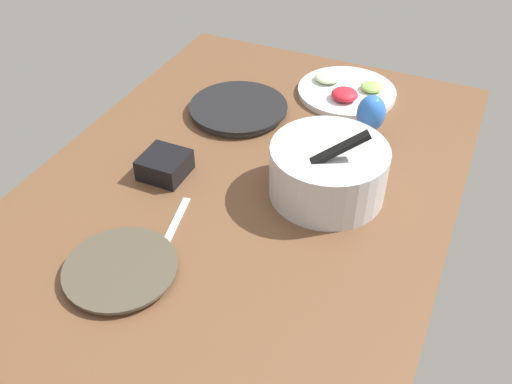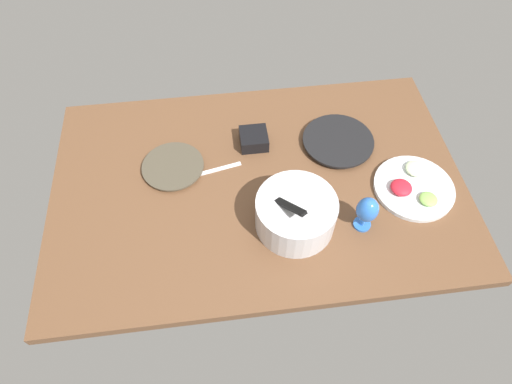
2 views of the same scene
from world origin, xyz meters
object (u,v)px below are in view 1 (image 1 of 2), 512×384
at_px(mixing_bowl, 328,169).
at_px(fruit_platter, 346,91).
at_px(dinner_plate_left, 238,109).
at_px(dinner_plate_right, 121,270).
at_px(hurricane_glass_blue, 371,116).
at_px(square_bowl_black, 165,164).

relative_size(mixing_bowl, fruit_platter, 0.93).
height_order(dinner_plate_left, dinner_plate_right, dinner_plate_left).
bearing_deg(dinner_plate_left, hurricane_glass_blue, 89.44).
relative_size(dinner_plate_right, hurricane_glass_blue, 1.60).
xyz_separation_m(dinner_plate_left, dinner_plate_right, (0.68, 0.05, -0.00)).
bearing_deg(square_bowl_black, mixing_bowl, 103.77).
relative_size(dinner_plate_right, mixing_bowl, 0.86).
bearing_deg(dinner_plate_left, dinner_plate_right, 3.94).
height_order(dinner_plate_left, square_bowl_black, square_bowl_black).
xyz_separation_m(dinner_plate_right, fruit_platter, (-0.92, 0.22, 0.00)).
bearing_deg(hurricane_glass_blue, mixing_bowl, -8.47).
bearing_deg(square_bowl_black, hurricane_glass_blue, 127.81).
xyz_separation_m(dinner_plate_left, mixing_bowl, (0.25, 0.36, 0.06)).
bearing_deg(dinner_plate_right, dinner_plate_left, -176.06).
height_order(dinner_plate_right, hurricane_glass_blue, hurricane_glass_blue).
relative_size(dinner_plate_left, dinner_plate_right, 1.20).
xyz_separation_m(dinner_plate_left, hurricane_glass_blue, (0.00, 0.40, 0.08)).
bearing_deg(hurricane_glass_blue, fruit_platter, -150.67).
relative_size(fruit_platter, hurricane_glass_blue, 1.99).
bearing_deg(hurricane_glass_blue, dinner_plate_left, -90.56).
distance_m(mixing_bowl, hurricane_glass_blue, 0.25).
height_order(dinner_plate_right, square_bowl_black, square_bowl_black).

